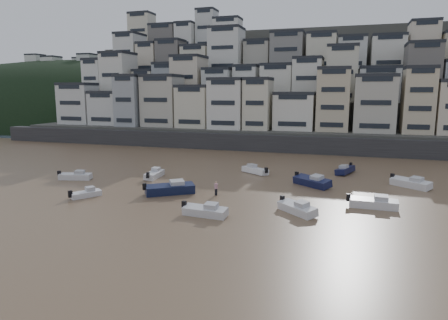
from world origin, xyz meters
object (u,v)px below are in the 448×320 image
(boat_c, at_px, (170,187))
(person_pink, at_px, (216,188))
(boat_e, at_px, (312,180))
(boat_g, at_px, (411,182))
(boat_j, at_px, (86,193))
(boat_h, at_px, (255,169))
(boat_b, at_px, (297,207))
(boat_a, at_px, (205,210))
(boat_f, at_px, (154,173))
(boat_d, at_px, (374,201))
(boat_k, at_px, (75,175))
(boat_i, at_px, (345,169))

(boat_c, relative_size, person_pink, 3.80)
(boat_c, xyz_separation_m, person_pink, (5.65, 1.16, -0.03))
(boat_e, distance_m, boat_g, 12.97)
(boat_e, height_order, boat_g, boat_e)
(boat_j, bearing_deg, boat_h, -7.12)
(boat_e, bearing_deg, person_pink, -106.05)
(boat_h, distance_m, person_pink, 14.38)
(boat_c, xyz_separation_m, boat_e, (16.45, 9.54, -0.09))
(boat_b, bearing_deg, boat_a, -115.35)
(boat_f, bearing_deg, boat_c, -147.74)
(boat_a, distance_m, boat_d, 18.53)
(boat_b, height_order, boat_k, boat_b)
(boat_e, relative_size, boat_h, 1.16)
(boat_j, height_order, boat_k, boat_k)
(boat_i, bearing_deg, boat_j, -32.32)
(boat_b, xyz_separation_m, boat_e, (0.35, 12.80, 0.10))
(boat_e, bearing_deg, boat_f, -139.81)
(boat_d, bearing_deg, boat_j, -169.45)
(boat_d, xyz_separation_m, boat_f, (-30.06, 6.69, -0.05))
(boat_a, bearing_deg, boat_f, 136.71)
(boat_g, xyz_separation_m, boat_j, (-38.09, -17.14, -0.23))
(boat_c, distance_m, boat_h, 17.07)
(person_pink, bearing_deg, boat_e, 37.80)
(boat_b, distance_m, boat_d, 8.94)
(boat_g, xyz_separation_m, boat_k, (-45.60, -9.38, -0.09))
(boat_h, xyz_separation_m, person_pink, (-1.58, -14.29, 0.17))
(person_pink, bearing_deg, boat_d, 0.27)
(boat_k, bearing_deg, boat_f, 9.31)
(boat_c, xyz_separation_m, boat_i, (20.58, 19.54, -0.18))
(boat_b, height_order, boat_g, boat_g)
(boat_b, distance_m, boat_f, 25.00)
(boat_c, xyz_separation_m, boat_k, (-16.59, 3.39, -0.22))
(boat_a, height_order, boat_g, boat_g)
(boat_f, bearing_deg, boat_a, -143.92)
(boat_e, bearing_deg, boat_k, -133.30)
(boat_c, xyz_separation_m, boat_g, (29.01, 12.77, -0.13))
(boat_c, bearing_deg, boat_b, -47.04)
(boat_j, bearing_deg, boat_k, 76.41)
(boat_b, relative_size, boat_i, 0.98)
(boat_a, xyz_separation_m, boat_f, (-13.47, 14.94, 0.01))
(boat_g, height_order, person_pink, person_pink)
(boat_b, distance_m, boat_c, 16.42)
(boat_b, distance_m, boat_k, 33.35)
(boat_g, distance_m, boat_i, 10.81)
(boat_a, xyz_separation_m, boat_h, (0.02, 22.46, 0.01))
(boat_c, distance_m, person_pink, 5.77)
(boat_g, height_order, boat_h, boat_g)
(boat_f, distance_m, boat_k, 11.29)
(boat_g, xyz_separation_m, person_pink, (-23.36, -11.61, 0.10))
(boat_d, xyz_separation_m, boat_j, (-32.89, -5.61, -0.22))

